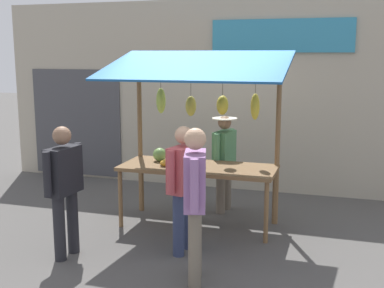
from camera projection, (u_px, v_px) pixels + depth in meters
ground_plane at (198, 225)px, 7.15m from camera, size 40.00×40.00×0.00m
street_backdrop at (230, 96)px, 8.92m from camera, size 9.00×0.30×3.40m
market_stall at (198, 120)px, 6.90m from camera, size 2.50×1.46×2.50m
vendor_with_sunhat at (224, 157)px, 7.64m from camera, size 0.39×0.65×1.51m
shopper_in_striped_shirt at (195, 194)px, 5.21m from camera, size 0.34×0.70×1.70m
shopper_with_ponytail at (184, 181)px, 6.02m from camera, size 0.32×0.67×1.60m
shopper_in_grey_tee at (64, 183)px, 5.89m from camera, size 0.26×0.69×1.61m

